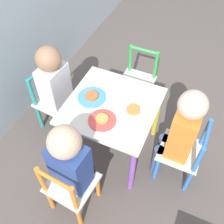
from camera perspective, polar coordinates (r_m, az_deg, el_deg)
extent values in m
plane|color=#5B514C|center=(2.00, 0.00, -7.50)|extent=(6.00, 6.00, 0.00)
cube|color=silver|center=(1.63, 0.00, 1.39)|extent=(0.55, 0.55, 0.02)
cylinder|color=#8E51BC|center=(1.64, 4.39, -12.64)|extent=(0.04, 0.04, 0.46)
cylinder|color=yellow|center=(1.91, 9.69, -0.60)|extent=(0.04, 0.04, 0.46)
cylinder|color=#E5599E|center=(1.77, -10.56, -6.73)|extent=(0.04, 0.04, 0.46)
cylinder|color=#DB3D38|center=(2.02, -3.49, 3.74)|extent=(0.04, 0.04, 0.46)
cube|color=silver|center=(1.98, -12.06, 2.38)|extent=(0.28, 0.28, 0.02)
cylinder|color=teal|center=(1.98, -10.88, -3.25)|extent=(0.03, 0.03, 0.25)
cylinder|color=teal|center=(2.08, -7.44, 0.78)|extent=(0.03, 0.03, 0.25)
cylinder|color=teal|center=(2.09, -15.51, -0.90)|extent=(0.03, 0.03, 0.25)
cylinder|color=teal|center=(2.18, -12.02, 2.84)|extent=(0.03, 0.03, 0.25)
cylinder|color=teal|center=(1.91, -17.05, 3.89)|extent=(0.03, 0.03, 0.26)
cylinder|color=teal|center=(2.01, -13.17, 7.73)|extent=(0.03, 0.03, 0.26)
cylinder|color=teal|center=(1.88, -15.77, 8.38)|extent=(0.21, 0.04, 0.02)
cube|color=silver|center=(1.73, 14.62, -8.18)|extent=(0.26, 0.26, 0.02)
cylinder|color=#387AD1|center=(1.90, 11.61, -6.77)|extent=(0.03, 0.03, 0.25)
cylinder|color=#387AD1|center=(1.79, 9.62, -11.98)|extent=(0.03, 0.03, 0.25)
cylinder|color=#387AD1|center=(1.91, 17.72, -8.79)|extent=(0.03, 0.03, 0.25)
cylinder|color=#387AD1|center=(1.79, 16.21, -14.16)|extent=(0.03, 0.03, 0.25)
cylinder|color=#387AD1|center=(1.71, 19.69, -4.33)|extent=(0.03, 0.03, 0.26)
cylinder|color=#387AD1|center=(1.58, 18.19, -10.07)|extent=(0.03, 0.03, 0.26)
cylinder|color=#387AD1|center=(1.55, 20.03, -4.74)|extent=(0.21, 0.03, 0.02)
cube|color=silver|center=(1.59, -8.72, -15.03)|extent=(0.28, 0.28, 0.02)
cylinder|color=orange|center=(1.71, -3.09, -15.81)|extent=(0.03, 0.03, 0.25)
cylinder|color=orange|center=(1.78, -9.07, -12.59)|extent=(0.03, 0.03, 0.25)
cylinder|color=orange|center=(1.65, -7.19, -21.55)|extent=(0.03, 0.03, 0.25)
cylinder|color=orange|center=(1.72, -13.32, -17.88)|extent=(0.03, 0.03, 0.25)
cylinder|color=orange|center=(1.42, -8.21, -18.28)|extent=(0.03, 0.03, 0.26)
cylinder|color=orange|center=(1.50, -15.07, -14.15)|extent=(0.03, 0.03, 0.26)
cylinder|color=orange|center=(1.35, -12.55, -14.17)|extent=(0.04, 0.21, 0.02)
cube|color=silver|center=(2.09, 5.42, 6.44)|extent=(0.26, 0.26, 0.02)
cylinder|color=green|center=(2.14, 1.50, 2.94)|extent=(0.03, 0.03, 0.25)
cylinder|color=green|center=(2.09, 6.84, 1.17)|extent=(0.03, 0.03, 0.25)
cylinder|color=green|center=(2.28, 3.64, 6.48)|extent=(0.03, 0.03, 0.25)
cylinder|color=green|center=(2.23, 8.69, 4.88)|extent=(0.03, 0.03, 0.25)
cylinder|color=green|center=(2.11, 3.97, 11.44)|extent=(0.03, 0.03, 0.26)
cylinder|color=green|center=(2.07, 9.51, 9.81)|extent=(0.03, 0.03, 0.26)
cylinder|color=green|center=(2.02, 7.02, 13.19)|extent=(0.02, 0.21, 0.02)
cylinder|color=#4C608E|center=(2.00, -9.64, -2.17)|extent=(0.07, 0.07, 0.26)
cylinder|color=#4C608E|center=(2.04, -8.02, -0.26)|extent=(0.07, 0.07, 0.26)
cube|color=silver|center=(1.86, -12.39, 5.64)|extent=(0.21, 0.16, 0.32)
sphere|color=#A37556|center=(1.71, -13.68, 11.18)|extent=(0.17, 0.17, 0.17)
cylinder|color=#4C608E|center=(1.87, 10.74, -7.82)|extent=(0.07, 0.07, 0.26)
cylinder|color=#4C608E|center=(1.81, 9.78, -10.28)|extent=(0.07, 0.07, 0.26)
cube|color=orange|center=(1.59, 15.20, -4.42)|extent=(0.20, 0.14, 0.35)
sphere|color=beige|center=(1.40, 17.19, 1.42)|extent=(0.16, 0.16, 0.16)
cylinder|color=#38383D|center=(1.73, -4.49, -14.48)|extent=(0.07, 0.07, 0.26)
cylinder|color=#38383D|center=(1.76, -7.31, -12.97)|extent=(0.07, 0.07, 0.26)
cube|color=#2D478E|center=(1.45, -9.05, -11.57)|extent=(0.16, 0.21, 0.32)
sphere|color=#DBB293|center=(1.25, -10.33, -6.45)|extent=(0.17, 0.17, 0.17)
cylinder|color=#4C9EE0|center=(1.66, -4.42, 3.21)|extent=(0.18, 0.18, 0.01)
cylinder|color=#CC6633|center=(1.65, -4.45, 3.55)|extent=(0.08, 0.08, 0.02)
cylinder|color=white|center=(1.58, 4.63, 0.20)|extent=(0.19, 0.19, 0.01)
cylinder|color=#D6843D|center=(1.57, 4.66, 0.53)|extent=(0.08, 0.08, 0.02)
cylinder|color=#E54C47|center=(1.53, -2.14, -1.80)|extent=(0.17, 0.17, 0.01)
cylinder|color=gold|center=(1.52, -2.15, -1.47)|extent=(0.07, 0.07, 0.02)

